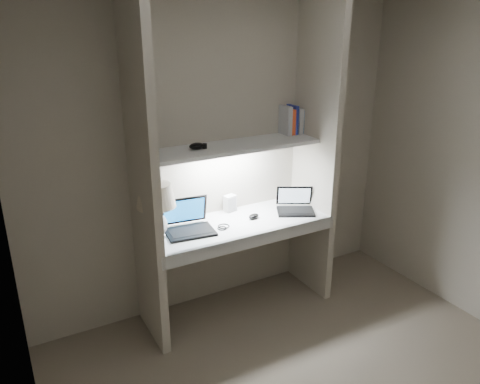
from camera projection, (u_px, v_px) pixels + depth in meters
back_wall at (221, 154)px, 3.72m from camera, size 3.20×0.01×2.50m
alcove_panel_left at (143, 178)px, 3.16m from camera, size 0.06×0.55×2.50m
alcove_panel_right at (316, 151)px, 3.83m from camera, size 0.06×0.55×2.50m
desk at (238, 224)px, 3.66m from camera, size 1.40×0.55×0.04m
desk_apron at (255, 240)px, 3.46m from camera, size 1.46×0.03×0.10m
shelf at (232, 147)px, 3.54m from camera, size 1.40×0.36×0.03m
strip_light at (232, 150)px, 3.54m from camera, size 0.60×0.04×0.02m
table_lamp at (156, 202)px, 3.29m from camera, size 0.28×0.28×0.41m
laptop_main at (188, 224)px, 3.49m from camera, size 0.39×0.34×0.24m
laptop_netbook at (295, 206)px, 3.86m from camera, size 0.39×0.37×0.19m
speaker at (230, 203)px, 3.84m from camera, size 0.11×0.09×0.14m
mouse at (254, 216)px, 3.72m from camera, size 0.12×0.09×0.04m
cable_coil at (224, 226)px, 3.56m from camera, size 0.11×0.11×0.01m
sticky_note at (186, 235)px, 3.43m from camera, size 0.09×0.09×0.00m
book_row at (294, 120)px, 3.88m from camera, size 0.22×0.16×0.24m
shelf_box at (149, 144)px, 3.31m from camera, size 0.09×0.08×0.13m
shelf_gadget at (197, 146)px, 3.40m from camera, size 0.12×0.08×0.05m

